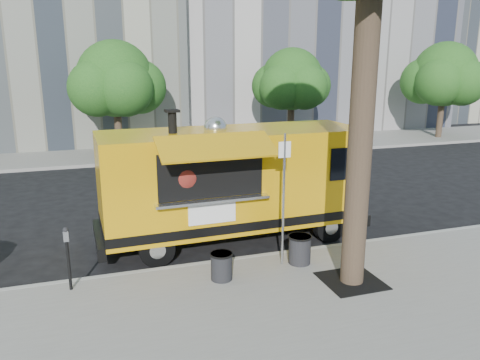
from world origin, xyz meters
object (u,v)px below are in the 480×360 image
(far_tree_c, at_px, (292,79))
(food_truck, at_px, (233,181))
(far_tree_d, at_px, (445,74))
(parking_meter, at_px, (67,251))
(far_tree_b, at_px, (115,79))
(trash_bin_right, at_px, (300,249))
(sign_post, at_px, (284,192))
(trash_bin_left, at_px, (222,265))

(far_tree_c, height_order, food_truck, far_tree_c)
(far_tree_c, bearing_deg, far_tree_d, 1.15)
(far_tree_d, xyz_separation_m, parking_meter, (-21.00, -13.95, -2.91))
(far_tree_b, relative_size, food_truck, 0.77)
(trash_bin_right, bearing_deg, far_tree_b, 101.64)
(far_tree_b, bearing_deg, food_truck, -80.45)
(far_tree_b, bearing_deg, sign_post, -79.85)
(parking_meter, bearing_deg, far_tree_b, 81.90)
(sign_post, xyz_separation_m, trash_bin_left, (-1.52, -0.31, -1.38))
(far_tree_b, bearing_deg, far_tree_d, -0.30)
(parking_meter, bearing_deg, sign_post, -2.52)
(far_tree_d, distance_m, food_truck, 20.92)
(parking_meter, height_order, trash_bin_right, parking_meter)
(parking_meter, bearing_deg, far_tree_c, 51.34)
(trash_bin_left, xyz_separation_m, trash_bin_right, (1.92, 0.24, 0.03))
(sign_post, bearing_deg, trash_bin_right, -9.92)
(far_tree_d, height_order, trash_bin_right, far_tree_d)
(food_truck, distance_m, trash_bin_right, 2.63)
(sign_post, bearing_deg, far_tree_d, 40.70)
(parking_meter, bearing_deg, trash_bin_right, -3.12)
(food_truck, bearing_deg, far_tree_d, 33.65)
(far_tree_c, bearing_deg, parking_meter, -128.66)
(far_tree_b, relative_size, trash_bin_left, 9.32)
(far_tree_c, xyz_separation_m, far_tree_d, (10.00, 0.20, 0.17))
(far_tree_d, bearing_deg, trash_bin_right, -138.46)
(far_tree_c, distance_m, trash_bin_left, 16.66)
(far_tree_c, xyz_separation_m, parking_meter, (-11.00, -13.75, -2.74))
(sign_post, bearing_deg, parking_meter, 177.48)
(far_tree_d, xyz_separation_m, trash_bin_right, (-16.05, -14.22, -3.39))
(far_tree_b, relative_size, trash_bin_right, 8.38)
(far_tree_b, xyz_separation_m, far_tree_d, (19.00, -0.10, 0.06))
(sign_post, relative_size, food_truck, 0.42)
(food_truck, bearing_deg, far_tree_c, 57.83)
(far_tree_d, bearing_deg, parking_meter, -146.40)
(trash_bin_left, bearing_deg, far_tree_d, 38.82)
(parking_meter, xyz_separation_m, trash_bin_right, (4.95, -0.27, -0.48))
(sign_post, distance_m, food_truck, 2.19)
(sign_post, relative_size, trash_bin_left, 5.08)
(parking_meter, height_order, food_truck, food_truck)
(far_tree_d, distance_m, parking_meter, 25.38)
(far_tree_c, xyz_separation_m, trash_bin_right, (-6.05, -14.02, -3.22))
(food_truck, bearing_deg, parking_meter, -156.30)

